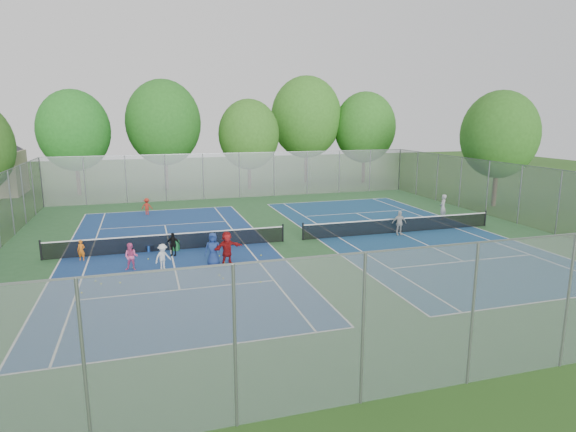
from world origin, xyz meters
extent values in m
plane|color=#264E18|center=(0.00, 0.00, 0.00)|extent=(120.00, 120.00, 0.00)
cube|color=#2C5D30|center=(0.00, 0.00, 0.01)|extent=(32.00, 32.00, 0.01)
cube|color=navy|center=(-7.00, 0.00, 0.02)|extent=(10.97, 23.77, 0.01)
cube|color=navy|center=(7.00, 0.00, 0.02)|extent=(10.97, 23.77, 0.01)
cube|color=black|center=(-7.00, 0.00, 0.46)|extent=(12.87, 0.10, 0.91)
cube|color=black|center=(7.00, 0.00, 0.46)|extent=(12.87, 0.10, 0.91)
cube|color=gray|center=(0.00, 16.00, 2.00)|extent=(32.00, 0.10, 4.00)
cube|color=gray|center=(0.00, -16.00, 2.00)|extent=(32.00, 0.10, 4.00)
cube|color=gray|center=(16.00, 0.00, 2.00)|extent=(0.10, 32.00, 4.00)
cylinder|color=#443326|center=(-14.00, 22.00, 1.75)|extent=(0.36, 0.36, 3.50)
ellipsoid|color=#21691E|center=(-14.00, 22.00, 5.90)|extent=(6.40, 6.40, 7.36)
cylinder|color=#443326|center=(-6.00, 23.00, 1.93)|extent=(0.36, 0.36, 3.85)
ellipsoid|color=#23611C|center=(-6.00, 23.00, 6.55)|extent=(7.20, 7.20, 8.28)
cylinder|color=#443326|center=(2.00, 21.00, 1.57)|extent=(0.36, 0.36, 3.15)
ellipsoid|color=#32681E|center=(2.00, 21.00, 5.40)|extent=(6.00, 6.00, 6.90)
cylinder|color=#443326|center=(9.00, 24.00, 2.10)|extent=(0.36, 0.36, 4.20)
ellipsoid|color=#316B1F|center=(9.00, 24.00, 7.05)|extent=(7.60, 7.60, 8.74)
cylinder|color=#443326|center=(15.00, 22.00, 1.75)|extent=(0.36, 0.36, 3.50)
ellipsoid|color=#2A671E|center=(15.00, 22.00, 5.97)|extent=(6.60, 6.60, 7.59)
cylinder|color=#443326|center=(19.00, 6.00, 1.75)|extent=(0.36, 0.36, 3.50)
ellipsoid|color=#275A1A|center=(19.00, 6.00, 5.75)|extent=(6.00, 6.00, 6.90)
cube|color=blue|center=(-8.09, 0.21, 0.16)|extent=(0.51, 0.51, 0.33)
cube|color=#268D3F|center=(-6.70, -0.14, 0.29)|extent=(0.38, 0.38, 0.58)
imported|color=orange|center=(-11.42, -0.60, 0.53)|extent=(0.45, 0.37, 1.07)
imported|color=pink|center=(-8.96, -2.96, 0.66)|extent=(0.75, 0.64, 1.32)
imported|color=white|center=(-7.53, -3.37, 0.64)|extent=(0.95, 0.82, 1.27)
imported|color=black|center=(-6.92, -1.09, 0.62)|extent=(0.79, 0.54, 1.25)
imported|color=navy|center=(-5.14, -3.41, 0.83)|extent=(0.92, 0.73, 1.66)
imported|color=#AC1819|center=(-4.45, -3.38, 0.84)|extent=(1.63, 1.00, 1.67)
imported|color=#A92518|center=(-8.07, 10.46, 0.62)|extent=(0.89, 0.66, 1.24)
imported|color=#969699|center=(11.89, 2.63, 0.90)|extent=(0.78, 0.75, 1.80)
imported|color=beige|center=(6.67, -0.51, 0.76)|extent=(0.94, 0.51, 1.52)
sphere|color=#D1DA32|center=(-8.20, -1.49, 0.03)|extent=(0.07, 0.07, 0.07)
sphere|color=yellow|center=(-2.53, -2.50, 0.03)|extent=(0.07, 0.07, 0.07)
sphere|color=#CBD130|center=(-5.02, -5.56, 0.03)|extent=(0.07, 0.07, 0.07)
sphere|color=#BDD431|center=(-10.22, -4.73, 0.03)|extent=(0.07, 0.07, 0.07)
sphere|color=#B5D932|center=(-4.58, -3.25, 0.03)|extent=(0.07, 0.07, 0.07)
sphere|color=gold|center=(-4.63, -1.98, 0.03)|extent=(0.07, 0.07, 0.07)
sphere|color=#B0D531|center=(-10.48, -4.25, 0.03)|extent=(0.07, 0.07, 0.07)
sphere|color=#CBF138|center=(-3.52, -6.51, 0.03)|extent=(0.07, 0.07, 0.07)
sphere|color=#E9F138|center=(-10.90, -5.64, 0.03)|extent=(0.07, 0.07, 0.07)
sphere|color=#C8D932|center=(-5.12, -5.08, 0.03)|extent=(0.07, 0.07, 0.07)
sphere|color=#CCEA36|center=(-8.91, -2.76, 0.03)|extent=(0.07, 0.07, 0.07)
sphere|color=#C7E535|center=(-9.43, -4.83, 0.03)|extent=(0.07, 0.07, 0.07)
camera|label=1|loc=(-8.17, -26.05, 7.19)|focal=30.00mm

